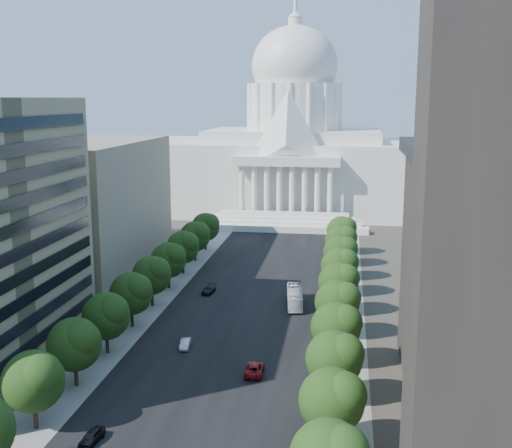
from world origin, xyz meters
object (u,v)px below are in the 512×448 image
at_px(car_silver, 185,344).
at_px(car_red, 254,369).
at_px(car_dark_a, 92,437).
at_px(city_bus, 295,297).
at_px(car_dark_b, 209,290).

height_order(car_silver, car_red, car_red).
relative_size(car_dark_a, city_bus, 0.36).
bearing_deg(car_dark_b, city_bus, -10.73).
distance_m(car_dark_a, city_bus, 57.68).
xyz_separation_m(car_dark_b, city_bus, (18.35, -5.45, 0.95)).
bearing_deg(car_red, city_bus, -98.01).
bearing_deg(car_silver, car_dark_a, -102.74).
xyz_separation_m(car_silver, car_dark_b, (-2.57, 29.72, 0.01)).
distance_m(car_red, city_bus, 32.84).
height_order(car_silver, city_bus, city_bus).
xyz_separation_m(car_dark_a, car_red, (16.23, 21.63, 0.06)).
distance_m(car_red, car_dark_b, 41.02).
bearing_deg(car_silver, city_bus, 51.16).
relative_size(car_red, city_bus, 0.48).
bearing_deg(car_red, car_dark_a, 50.72).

